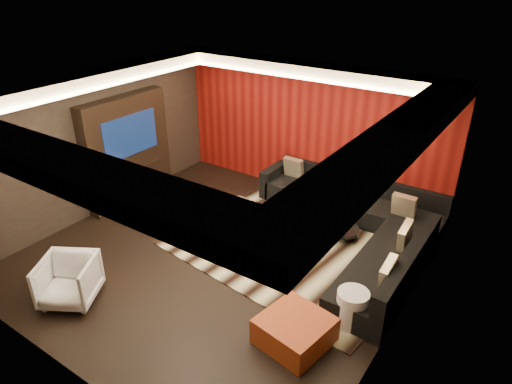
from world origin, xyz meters
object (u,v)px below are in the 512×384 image
Objects in this scene: drum_stool at (264,251)px; armchair at (69,281)px; coffee_table at (330,226)px; sectional_sofa at (361,225)px; orange_ottoman at (295,331)px; white_side_table at (352,308)px.

drum_stool is 0.56× the size of armchair.
sectional_sofa reaches higher than coffee_table.
sectional_sofa reaches higher than armchair.
orange_ottoman is (1.31, -1.26, -0.05)m from drum_stool.
coffee_table is 2.24× the size of white_side_table.
drum_stool is 3.02m from armchair.
drum_stool is (-0.48, -1.50, 0.11)m from coffee_table.
white_side_table is at bearing 56.56° from orange_ottoman.
armchair reaches higher than orange_ottoman.
orange_ottoman is (-0.48, -0.72, -0.09)m from white_side_table.
sectional_sofa reaches higher than white_side_table.
coffee_table is 2.88m from orange_ottoman.
armchair is at bearing -127.53° from drum_stool.
coffee_table is at bearing 28.80° from armchair.
coffee_table is 1.59× the size of armchair.
armchair is (-1.84, -2.40, 0.12)m from drum_stool.
white_side_table reaches higher than orange_ottoman.
white_side_table is 2.30m from sectional_sofa.
white_side_table is (1.78, -0.54, 0.04)m from drum_stool.
orange_ottoman is at bearing -123.44° from white_side_table.
drum_stool is at bearing 136.04° from orange_ottoman.
white_side_table is at bearing -16.80° from drum_stool.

